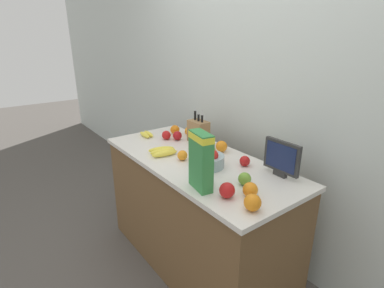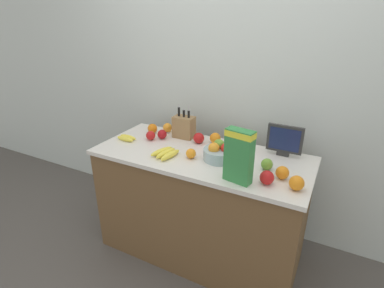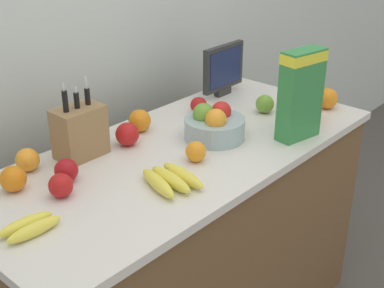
# 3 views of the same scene
# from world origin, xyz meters

# --- Properties ---
(ground_plane) EXTENTS (14.00, 14.00, 0.00)m
(ground_plane) POSITION_xyz_m (0.00, 0.00, 0.00)
(ground_plane) COLOR #514C47
(wall_back) EXTENTS (9.00, 0.06, 2.60)m
(wall_back) POSITION_xyz_m (0.00, 0.55, 1.30)
(wall_back) COLOR silver
(wall_back) RESTS_ON ground_plane
(counter) EXTENTS (1.53, 0.67, 0.87)m
(counter) POSITION_xyz_m (0.00, 0.00, 0.43)
(counter) COLOR brown
(counter) RESTS_ON ground_plane
(knife_block) EXTENTS (0.16, 0.11, 0.27)m
(knife_block) POSITION_xyz_m (-0.26, 0.22, 0.95)
(knife_block) COLOR #937047
(knife_block) RESTS_ON counter
(small_monitor) EXTENTS (0.24, 0.03, 0.22)m
(small_monitor) POSITION_xyz_m (0.52, 0.24, 0.98)
(small_monitor) COLOR #2D2D2D
(small_monitor) RESTS_ON counter
(cereal_box) EXTENTS (0.18, 0.10, 0.32)m
(cereal_box) POSITION_xyz_m (0.35, -0.24, 1.04)
(cereal_box) COLOR #338442
(cereal_box) RESTS_ON counter
(fruit_bowl) EXTENTS (0.22, 0.22, 0.13)m
(fruit_bowl) POSITION_xyz_m (0.15, -0.02, 0.92)
(fruit_bowl) COLOR #99B2B7
(fruit_bowl) RESTS_ON counter
(banana_bunch_left) EXTENTS (0.16, 0.08, 0.04)m
(banana_bunch_left) POSITION_xyz_m (-0.63, -0.04, 0.88)
(banana_bunch_left) COLOR yellow
(banana_bunch_left) RESTS_ON counter
(banana_bunch_right) EXTENTS (0.17, 0.22, 0.04)m
(banana_bunch_right) POSITION_xyz_m (-0.20, -0.14, 0.89)
(banana_bunch_right) COLOR yellow
(banana_bunch_right) RESTS_ON counter
(apple_middle) EXTENTS (0.07, 0.07, 0.07)m
(apple_middle) POSITION_xyz_m (0.29, 0.18, 0.90)
(apple_middle) COLOR red
(apple_middle) RESTS_ON counter
(apple_rear) EXTENTS (0.07, 0.07, 0.07)m
(apple_rear) POSITION_xyz_m (-0.46, 0.05, 0.90)
(apple_rear) COLOR red
(apple_rear) RESTS_ON counter
(apple_rightmost) EXTENTS (0.07, 0.07, 0.07)m
(apple_rightmost) POSITION_xyz_m (0.47, -0.02, 0.90)
(apple_rightmost) COLOR #6B9E33
(apple_rightmost) RESTS_ON counter
(apple_front) EXTENTS (0.08, 0.08, 0.08)m
(apple_front) POSITION_xyz_m (-0.10, 0.17, 0.91)
(apple_front) COLOR red
(apple_front) RESTS_ON counter
(apple_leftmost) EXTENTS (0.07, 0.07, 0.07)m
(apple_leftmost) POSITION_xyz_m (-0.40, 0.11, 0.90)
(apple_leftmost) COLOR #A31419
(apple_leftmost) RESTS_ON counter
(apple_near_bananas) EXTENTS (0.08, 0.08, 0.08)m
(apple_near_bananas) POSITION_xyz_m (0.52, -0.19, 0.91)
(apple_near_bananas) COLOR red
(apple_near_bananas) RESTS_ON counter
(orange_front_left) EXTENTS (0.09, 0.09, 0.09)m
(orange_front_left) POSITION_xyz_m (0.68, -0.18, 0.91)
(orange_front_left) COLOR orange
(orange_front_left) RESTS_ON counter
(orange_mid_right) EXTENTS (0.08, 0.08, 0.08)m
(orange_mid_right) POSITION_xyz_m (0.01, 0.22, 0.91)
(orange_mid_right) COLOR orange
(orange_mid_right) RESTS_ON counter
(orange_near_bowl) EXTENTS (0.08, 0.08, 0.08)m
(orange_near_bowl) POSITION_xyz_m (-0.44, 0.26, 0.90)
(orange_near_bowl) COLOR orange
(orange_near_bowl) RESTS_ON counter
(orange_by_cereal) EXTENTS (0.07, 0.07, 0.07)m
(orange_by_cereal) POSITION_xyz_m (-0.03, -0.09, 0.90)
(orange_by_cereal) COLOR orange
(orange_by_cereal) RESTS_ON counter
(orange_mid_left) EXTENTS (0.08, 0.08, 0.08)m
(orange_mid_left) POSITION_xyz_m (-0.54, 0.18, 0.90)
(orange_mid_left) COLOR orange
(orange_mid_left) RESTS_ON counter
(orange_front_right) EXTENTS (0.08, 0.08, 0.08)m
(orange_front_right) POSITION_xyz_m (0.58, -0.09, 0.91)
(orange_front_right) COLOR orange
(orange_front_right) RESTS_ON counter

